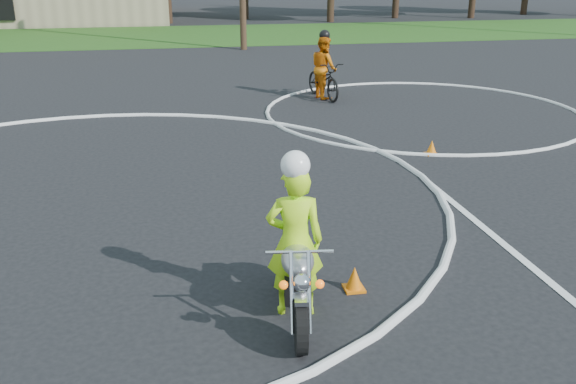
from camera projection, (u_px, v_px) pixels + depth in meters
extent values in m
plane|color=black|center=(51.00, 284.00, 7.81)|extent=(120.00, 120.00, 0.00)
cube|color=#1E4714|center=(132.00, 36.00, 32.72)|extent=(120.00, 10.00, 0.02)
torus|color=silver|center=(79.00, 199.00, 10.58)|extent=(12.12, 12.12, 0.12)
torus|color=silver|center=(421.00, 112.00, 16.61)|extent=(8.10, 8.10, 0.10)
cylinder|color=black|center=(301.00, 326.00, 6.38)|extent=(0.20, 0.59, 0.58)
cylinder|color=black|center=(293.00, 265.00, 7.66)|extent=(0.20, 0.59, 0.58)
cube|color=black|center=(296.00, 283.00, 7.03)|extent=(0.34, 0.57, 0.29)
ellipsoid|color=#ADADB2|center=(298.00, 260.00, 6.73)|extent=(0.43, 0.66, 0.27)
cube|color=black|center=(295.00, 244.00, 7.19)|extent=(0.33, 0.61, 0.10)
cylinder|color=white|center=(292.00, 292.00, 6.34)|extent=(0.09, 0.35, 0.78)
cylinder|color=white|center=(309.00, 292.00, 6.35)|extent=(0.09, 0.35, 0.78)
cube|color=silver|center=(301.00, 299.00, 6.26)|extent=(0.16, 0.23, 0.05)
cylinder|color=white|center=(300.00, 252.00, 6.37)|extent=(0.68, 0.13, 0.03)
sphere|color=white|center=(302.00, 283.00, 6.11)|extent=(0.17, 0.17, 0.17)
sphere|color=#DD5B0B|center=(284.00, 285.00, 6.13)|extent=(0.09, 0.09, 0.09)
sphere|color=#FF5C0C|center=(320.00, 284.00, 6.15)|extent=(0.09, 0.09, 0.09)
cylinder|color=white|center=(307.00, 274.00, 7.44)|extent=(0.18, 0.78, 0.08)
imported|color=#BDFF1A|center=(295.00, 242.00, 6.92)|extent=(0.68, 0.49, 1.72)
sphere|color=white|center=(295.00, 165.00, 6.58)|extent=(0.31, 0.31, 0.31)
imported|color=black|center=(324.00, 80.00, 18.11)|extent=(1.03, 2.07, 1.04)
imported|color=#CE650A|center=(324.00, 67.00, 18.00)|extent=(0.80, 0.94, 1.73)
sphere|color=black|center=(325.00, 35.00, 17.69)|extent=(0.30, 0.30, 0.30)
cone|color=orange|center=(432.00, 147.00, 12.94)|extent=(0.22, 0.22, 0.30)
cube|color=orange|center=(431.00, 154.00, 12.98)|extent=(0.24, 0.24, 0.03)
cone|color=orange|center=(354.00, 278.00, 7.63)|extent=(0.22, 0.22, 0.30)
cube|color=orange|center=(354.00, 288.00, 7.68)|extent=(0.24, 0.24, 0.03)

